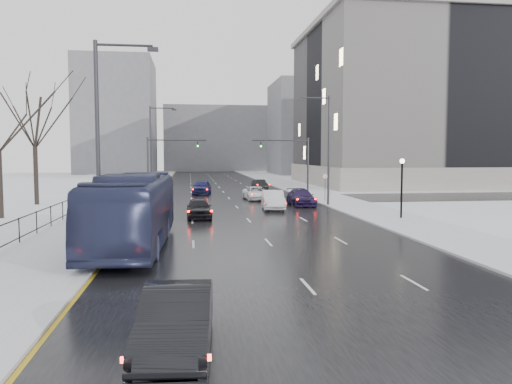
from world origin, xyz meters
name	(u,v)px	position (x,y,z in m)	size (l,w,h in m)	color
road	(222,191)	(0.00, 60.00, 0.02)	(16.00, 150.00, 0.04)	black
cross_road	(230,199)	(0.00, 48.00, 0.02)	(130.00, 10.00, 0.04)	black
sidewalk_left	(139,191)	(-10.50, 60.00, 0.08)	(5.00, 150.00, 0.16)	silver
sidewalk_right	(302,190)	(10.50, 60.00, 0.08)	(5.00, 150.00, 0.16)	silver
park_strip	(61,192)	(-20.00, 60.00, 0.06)	(14.00, 150.00, 0.12)	white
tree_park_d	(1,220)	(-17.80, 34.00, 0.00)	(8.75, 8.75, 12.50)	black
tree_park_e	(37,206)	(-18.20, 44.00, 0.00)	(9.45, 9.45, 13.50)	black
iron_fence	(55,213)	(-13.00, 30.00, 0.91)	(0.06, 70.00, 1.30)	black
streetlight_r_mid	(326,145)	(8.17, 40.00, 5.62)	(2.95, 0.25, 10.00)	#2D2D33
streetlight_l_near	(103,136)	(-8.17, 20.00, 5.62)	(2.95, 0.25, 10.00)	#2D2D33
streetlight_l_far	(153,146)	(-8.17, 52.00, 5.62)	(2.95, 0.25, 10.00)	#2D2D33
lamppost_r_mid	(402,179)	(11.00, 30.00, 2.94)	(0.36, 0.36, 4.28)	black
mast_signal_right	(298,160)	(7.33, 48.00, 4.11)	(6.10, 0.33, 6.50)	#2D2D33
mast_signal_left	(158,160)	(-7.33, 48.00, 4.11)	(6.10, 0.33, 6.50)	#2D2D33
no_uturn_sign	(325,179)	(9.20, 44.00, 2.30)	(0.60, 0.06, 2.70)	#2D2D33
civic_building	(435,114)	(35.00, 72.00, 11.21)	(41.00, 31.00, 24.80)	gray
bldg_far_right	(322,128)	(28.00, 115.00, 11.00)	(24.00, 20.00, 22.00)	slate
bldg_far_left	(117,117)	(-22.00, 125.00, 14.00)	(18.00, 22.00, 28.00)	slate
bldg_far_center	(218,139)	(4.00, 140.00, 9.00)	(30.00, 18.00, 18.00)	slate
sedan_left_near	(176,321)	(-4.50, 7.58, 0.81)	(1.63, 4.69, 1.54)	black
bus	(134,210)	(-7.00, 21.67, 1.91)	(3.13, 13.40, 3.73)	#2A2F52
sedan_center_near	(199,208)	(-3.50, 32.67, 0.79)	(1.77, 4.40, 1.50)	black
sedan_right_near	(273,200)	(2.85, 37.51, 0.86)	(1.73, 4.97, 1.64)	silver
sedan_right_cross	(256,193)	(2.65, 46.71, 0.72)	(2.26, 4.91, 1.36)	white
sedan_right_far	(301,197)	(6.02, 40.65, 0.78)	(2.07, 5.08, 1.47)	#21143E
sedan_center_far	(202,187)	(-2.75, 54.63, 0.90)	(2.02, 5.03, 1.71)	#1A1C4E
sedan_right_distant	(260,185)	(5.14, 61.70, 0.70)	(1.40, 4.01, 1.32)	black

